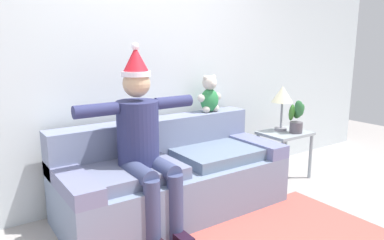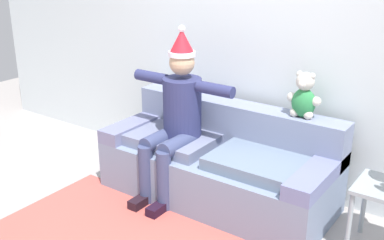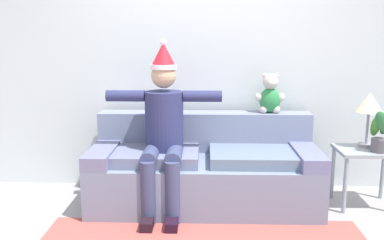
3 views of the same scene
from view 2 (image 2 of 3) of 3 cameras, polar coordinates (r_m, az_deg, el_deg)
name	(u,v)px [view 2 (image 2 of 3)]	position (r m, az deg, el deg)	size (l,w,h in m)	color
back_wall	(253,38)	(4.34, 7.29, 9.69)	(7.00, 0.10, 2.70)	silver
couch	(220,163)	(4.23, 3.34, -5.17)	(2.04, 0.86, 0.81)	slate
person_seated	(176,113)	(4.12, -1.95, 0.82)	(1.02, 0.77, 1.51)	navy
teddy_bear	(304,97)	(3.95, 13.28, 2.70)	(0.29, 0.17, 0.38)	#2D8346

